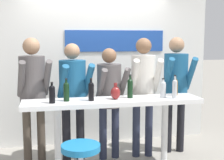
{
  "coord_description": "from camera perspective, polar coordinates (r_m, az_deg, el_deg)",
  "views": [
    {
      "loc": [
        -0.88,
        -3.98,
        1.81
      ],
      "look_at": [
        0.0,
        0.07,
        1.26
      ],
      "focal_mm": 50.0,
      "sensor_mm": 36.0,
      "label": 1
    }
  ],
  "objects": [
    {
      "name": "person_center_right",
      "position": [
        4.99,
        11.59,
        -0.28
      ],
      "size": [
        0.48,
        0.59,
        1.83
      ],
      "rotation": [
        0.0,
        0.0,
        -0.09
      ],
      "color": "black",
      "rests_on": "ground_plane"
    },
    {
      "name": "wine_bottle_1",
      "position": [
        3.96,
        -10.91,
        -2.39
      ],
      "size": [
        0.08,
        0.08,
        0.27
      ],
      "color": "black",
      "rests_on": "tasting_table"
    },
    {
      "name": "person_center",
      "position": [
        4.71,
        5.74,
        -0.68
      ],
      "size": [
        0.46,
        0.59,
        1.82
      ],
      "rotation": [
        0.0,
        0.0,
        -0.09
      ],
      "color": "#23283D",
      "rests_on": "ground_plane"
    },
    {
      "name": "wine_bottle_0",
      "position": [
        4.29,
        11.39,
        -1.42
      ],
      "size": [
        0.06,
        0.06,
        0.32
      ],
      "color": "#B7BCC1",
      "rests_on": "tasting_table"
    },
    {
      "name": "person_center_left",
      "position": [
        4.62,
        -0.48,
        -2.08
      ],
      "size": [
        0.48,
        0.57,
        1.67
      ],
      "rotation": [
        0.0,
        0.0,
        0.14
      ],
      "color": "#23283D",
      "rests_on": "ground_plane"
    },
    {
      "name": "wine_bottle_4",
      "position": [
        4.06,
        -8.34,
        -1.94
      ],
      "size": [
        0.08,
        0.08,
        0.3
      ],
      "color": "black",
      "rests_on": "tasting_table"
    },
    {
      "name": "back_wall",
      "position": [
        5.41,
        -2.8,
        2.25
      ],
      "size": [
        3.99,
        0.12,
        2.6
      ],
      "color": "silver",
      "rests_on": "ground_plane"
    },
    {
      "name": "wine_bottle_3",
      "position": [
        4.32,
        9.32,
        -1.53
      ],
      "size": [
        0.08,
        0.08,
        0.27
      ],
      "color": "#B7BCC1",
      "rests_on": "tasting_table"
    },
    {
      "name": "wine_bottle_5",
      "position": [
        4.51,
        11.46,
        -1.15
      ],
      "size": [
        0.08,
        0.08,
        0.28
      ],
      "color": "brown",
      "rests_on": "tasting_table"
    },
    {
      "name": "wine_bottle_2",
      "position": [
        4.24,
        3.33,
        -1.32
      ],
      "size": [
        0.07,
        0.07,
        0.32
      ],
      "color": "black",
      "rests_on": "tasting_table"
    },
    {
      "name": "person_far_left",
      "position": [
        4.51,
        -14.29,
        -1.22
      ],
      "size": [
        0.5,
        0.62,
        1.82
      ],
      "rotation": [
        0.0,
        0.0,
        0.19
      ],
      "color": "#473D33",
      "rests_on": "ground_plane"
    },
    {
      "name": "tasting_table",
      "position": [
        4.19,
        0.21,
        -5.91
      ],
      "size": [
        2.39,
        0.49,
        1.01
      ],
      "color": "white",
      "rests_on": "ground_plane"
    },
    {
      "name": "wine_bottle_6",
      "position": [
        4.05,
        -3.84,
        -1.9
      ],
      "size": [
        0.07,
        0.07,
        0.3
      ],
      "color": "black",
      "rests_on": "tasting_table"
    },
    {
      "name": "person_left",
      "position": [
        4.58,
        -7.17,
        -1.7
      ],
      "size": [
        0.53,
        0.63,
        1.74
      ],
      "rotation": [
        0.0,
        0.0,
        0.2
      ],
      "color": "black",
      "rests_on": "ground_plane"
    },
    {
      "name": "decorative_vase",
      "position": [
        4.15,
        0.63,
        -2.33
      ],
      "size": [
        0.13,
        0.13,
        0.22
      ],
      "color": "maroon",
      "rests_on": "tasting_table"
    }
  ]
}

